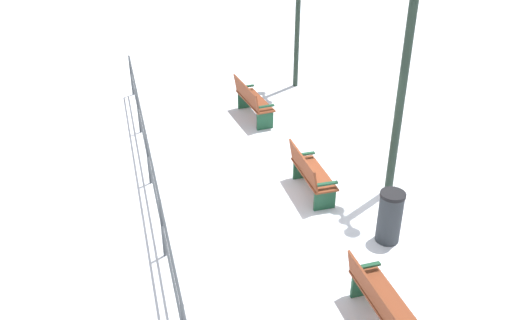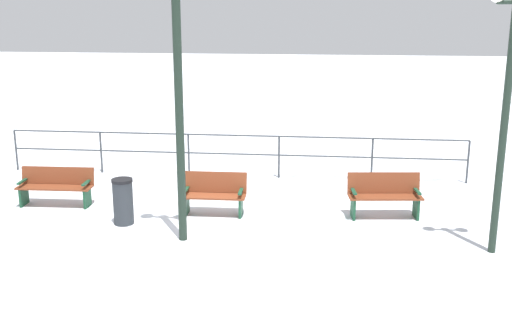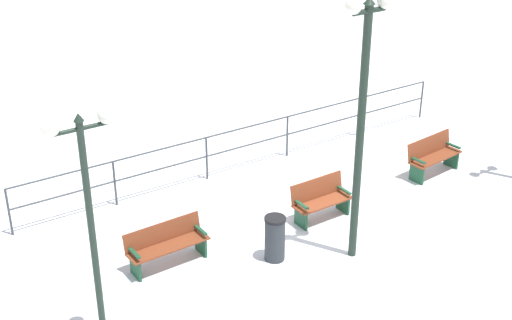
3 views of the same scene
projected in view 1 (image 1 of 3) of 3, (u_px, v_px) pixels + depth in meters
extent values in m
plane|color=white|center=(308.00, 193.00, 10.84)|extent=(80.00, 80.00, 0.00)
cube|color=brown|center=(389.00, 306.00, 7.59)|extent=(0.50, 1.65, 0.04)
cube|color=brown|center=(376.00, 298.00, 7.43)|extent=(0.15, 1.64, 0.38)
cube|color=#19472D|center=(364.00, 284.00, 8.29)|extent=(0.40, 0.06, 0.43)
cube|color=#19472D|center=(367.00, 266.00, 8.13)|extent=(0.40, 0.08, 0.04)
cube|color=brown|center=(314.00, 174.00, 10.65)|extent=(0.48, 1.37, 0.04)
cube|color=brown|center=(303.00, 165.00, 10.48)|extent=(0.13, 1.36, 0.44)
cube|color=#19472D|center=(325.00, 199.00, 10.27)|extent=(0.42, 0.06, 0.42)
cube|color=#19472D|center=(303.00, 169.00, 11.24)|extent=(0.42, 0.06, 0.42)
cube|color=#19472D|center=(327.00, 184.00, 10.11)|extent=(0.42, 0.08, 0.04)
cube|color=#19472D|center=(305.00, 154.00, 11.09)|extent=(0.42, 0.08, 0.04)
cube|color=brown|center=(255.00, 101.00, 13.60)|extent=(0.61, 1.56, 0.04)
cube|color=brown|center=(246.00, 93.00, 13.41)|extent=(0.28, 1.52, 0.44)
cube|color=#19472D|center=(265.00, 120.00, 13.18)|extent=(0.41, 0.09, 0.46)
cube|color=#19472D|center=(246.00, 99.00, 14.25)|extent=(0.41, 0.09, 0.46)
cube|color=#19472D|center=(266.00, 106.00, 13.01)|extent=(0.41, 0.11, 0.04)
cube|color=#19472D|center=(246.00, 86.00, 14.08)|extent=(0.41, 0.11, 0.04)
cylinder|color=#1E2D23|center=(405.00, 68.00, 9.65)|extent=(0.16, 0.16, 5.07)
cylinder|color=#1E2D23|center=(298.00, 4.00, 14.57)|extent=(0.13, 0.13, 4.51)
cylinder|color=#383D42|center=(162.00, 229.00, 8.94)|extent=(0.05, 0.05, 1.08)
cylinder|color=#383D42|center=(148.00, 159.00, 10.90)|extent=(0.05, 0.05, 1.08)
cylinder|color=#383D42|center=(138.00, 111.00, 12.87)|extent=(0.05, 0.05, 1.08)
cylinder|color=#383D42|center=(131.00, 76.00, 14.84)|extent=(0.05, 0.05, 1.08)
cylinder|color=#383D42|center=(152.00, 164.00, 9.65)|extent=(0.04, 11.69, 0.04)
cylinder|color=#383D42|center=(154.00, 188.00, 9.89)|extent=(0.04, 11.69, 0.04)
cylinder|color=#2D3338|center=(390.00, 218.00, 9.35)|extent=(0.40, 0.40, 0.89)
cylinder|color=black|center=(393.00, 195.00, 9.12)|extent=(0.42, 0.42, 0.06)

